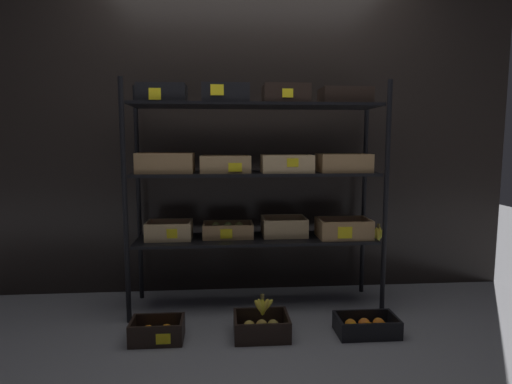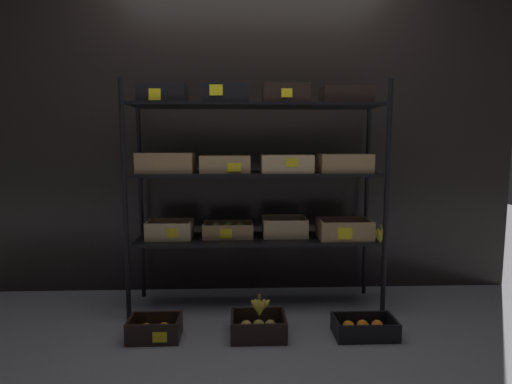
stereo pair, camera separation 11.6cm
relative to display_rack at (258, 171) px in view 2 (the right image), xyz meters
name	(u,v)px [view 2 (the right image)]	position (x,y,z in m)	size (l,w,h in m)	color
ground_plane	(256,305)	(-0.01, 0.01, -0.97)	(10.00, 10.00, 0.00)	gray
storefront_wall	(254,139)	(-0.01, 0.42, 0.23)	(4.10, 0.12, 2.40)	black
display_rack	(258,171)	(0.00, 0.00, 0.00)	(1.82, 0.46, 1.57)	black
crate_ground_orange	(155,331)	(-0.64, -0.48, -0.92)	(0.31, 0.21, 0.13)	black
crate_ground_apple_gold	(258,328)	(-0.02, -0.48, -0.92)	(0.33, 0.26, 0.13)	black
crate_ground_center_orange	(365,329)	(0.63, -0.50, -0.93)	(0.37, 0.22, 0.11)	black
banana_bunch_loose	(260,306)	(-0.01, -0.48, -0.78)	(0.14, 0.04, 0.13)	brown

